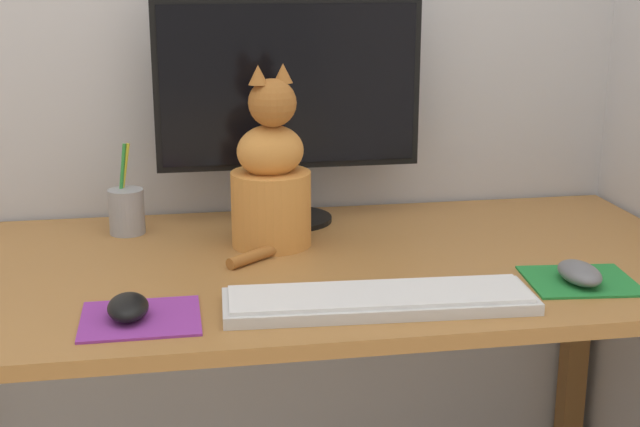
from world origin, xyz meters
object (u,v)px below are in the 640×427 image
keyboard (379,300)px  computer_mouse_left (128,307)px  computer_mouse_right (580,273)px  pen_cup (127,210)px  cat (271,180)px  monitor (289,98)px

keyboard → computer_mouse_left: computer_mouse_left is taller
computer_mouse_right → pen_cup: pen_cup is taller
computer_mouse_left → computer_mouse_right: same height
keyboard → computer_mouse_left: bearing=-179.1°
pen_cup → computer_mouse_left: bearing=-87.8°
keyboard → cat: size_ratio=1.43×
keyboard → computer_mouse_left: 0.38m
computer_mouse_right → computer_mouse_left: bearing=-177.8°
pen_cup → computer_mouse_right: bearing=-29.8°
monitor → keyboard: (0.07, -0.49, -0.24)m
computer_mouse_right → cat: cat is taller
keyboard → computer_mouse_left: size_ratio=4.99×
monitor → cat: bearing=-110.0°
keyboard → computer_mouse_right: bearing=9.8°
monitor → cat: monitor is taller
monitor → keyboard: bearing=-82.0°
monitor → keyboard: size_ratio=1.09×
keyboard → computer_mouse_right: 0.35m
computer_mouse_right → cat: 0.57m
monitor → cat: size_ratio=1.56×
computer_mouse_left → cat: size_ratio=0.29×
monitor → computer_mouse_right: bearing=-47.4°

